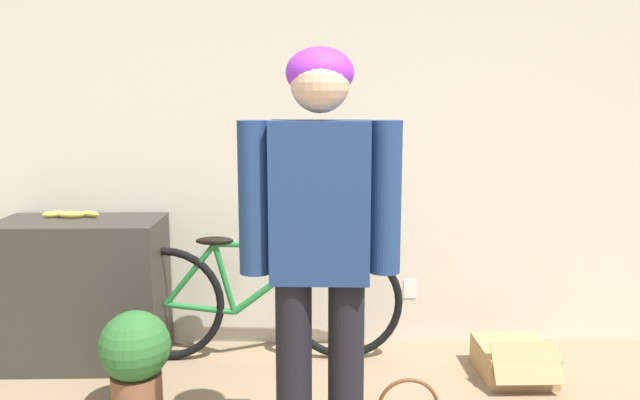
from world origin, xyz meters
name	(u,v)px	position (x,y,z in m)	size (l,w,h in m)	color
wall_back	(323,138)	(0.00, 2.57, 1.30)	(8.00, 0.07, 2.60)	beige
side_shelf	(83,292)	(-1.41, 2.28, 0.43)	(0.92, 0.48, 0.85)	#38332D
person	(320,231)	(-0.05, 1.13, 1.03)	(0.63, 0.25, 1.73)	black
bicycle	(255,300)	(-0.41, 2.29, 0.37)	(1.74, 0.46, 0.76)	black
banana	(71,214)	(-1.48, 2.35, 0.87)	(0.34, 0.09, 0.04)	#EAD64C
cardboard_box	(513,360)	(1.06, 2.03, 0.09)	(0.38, 0.49, 0.26)	tan
potted_plant	(135,357)	(-0.95, 1.66, 0.29)	(0.35, 0.35, 0.52)	brown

